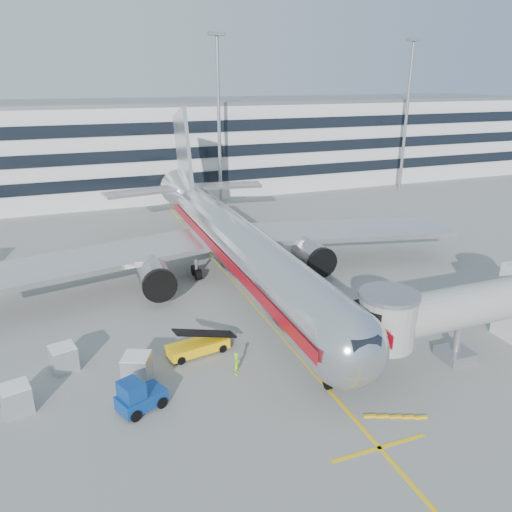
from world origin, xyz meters
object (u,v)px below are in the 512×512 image
object	(u,v)px
cargo_container_left	(16,398)
ramp_worker	(237,363)
cargo_container_right	(137,368)
cargo_container_front	(64,358)
main_jet	(233,241)
belt_loader	(198,346)
baggage_tug	(138,397)

from	to	relation	value
cargo_container_left	ramp_worker	bearing A→B (deg)	-3.96
cargo_container_right	ramp_worker	world-z (taller)	cargo_container_right
cargo_container_front	ramp_worker	xyz separation A→B (m)	(11.16, -4.90, -0.07)
cargo_container_left	main_jet	bearing A→B (deg)	38.24
belt_loader	cargo_container_left	distance (m)	12.39
baggage_tug	cargo_container_right	distance (m)	3.39
belt_loader	baggage_tug	size ratio (longest dim) A/B	1.49
baggage_tug	cargo_container_front	distance (m)	7.76
cargo_container_front	cargo_container_right	bearing A→B (deg)	-34.28
cargo_container_right	cargo_container_left	bearing A→B (deg)	-173.98
baggage_tug	cargo_container_left	distance (m)	7.47
main_jet	baggage_tug	distance (m)	21.49
cargo_container_right	cargo_container_front	distance (m)	5.59
main_jet	cargo_container_left	world-z (taller)	main_jet
cargo_container_front	belt_loader	bearing A→B (deg)	-7.95
baggage_tug	main_jet	bearing A→B (deg)	55.69
belt_loader	baggage_tug	bearing A→B (deg)	-134.36
baggage_tug	belt_loader	bearing A→B (deg)	45.64
main_jet	ramp_worker	size ratio (longest dim) A/B	30.95
baggage_tug	cargo_container_right	size ratio (longest dim) A/B	1.43
cargo_container_left	cargo_container_right	distance (m)	7.45
main_jet	baggage_tug	world-z (taller)	main_jet
baggage_tug	ramp_worker	distance (m)	7.12
baggage_tug	cargo_container_right	xyz separation A→B (m)	(0.40, 3.36, -0.01)
ramp_worker	cargo_container_right	bearing A→B (deg)	108.41
cargo_container_left	ramp_worker	xyz separation A→B (m)	(13.94, -0.96, -0.06)
main_jet	cargo_container_front	world-z (taller)	main_jet
cargo_container_right	ramp_worker	distance (m)	6.76
cargo_container_left	cargo_container_front	xyz separation A→B (m)	(2.79, 3.93, 0.01)
baggage_tug	ramp_worker	size ratio (longest dim) A/B	2.00
ramp_worker	cargo_container_front	bearing A→B (deg)	99.67
belt_loader	cargo_container_left	size ratio (longest dim) A/B	2.45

